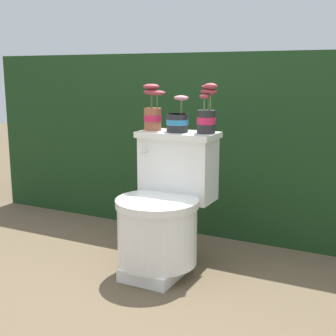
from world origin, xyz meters
TOP-DOWN VIEW (x-y plane):
  - ground_plane at (0.00, 0.00)m, footprint 12.00×12.00m
  - hedge_backdrop at (0.00, 1.03)m, footprint 3.16×0.81m
  - toilet at (0.04, 0.07)m, footprint 0.41×0.55m
  - potted_plant_left at (-0.11, 0.23)m, footprint 0.13×0.09m
  - potted_plant_midleft at (0.04, 0.22)m, footprint 0.12×0.11m
  - potted_plant_middle at (0.19, 0.23)m, footprint 0.11×0.10m

SIDE VIEW (x-z plane):
  - ground_plane at x=0.00m, z-range 0.00..0.00m
  - toilet at x=0.04m, z-range -0.04..0.65m
  - hedge_backdrop at x=0.00m, z-range 0.00..1.11m
  - potted_plant_midleft at x=0.04m, z-range 0.66..0.85m
  - potted_plant_middle at x=0.19m, z-range 0.66..0.92m
  - potted_plant_left at x=-0.11m, z-range 0.67..0.92m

